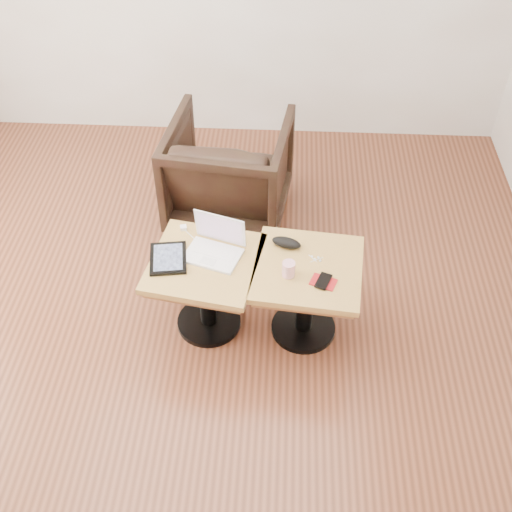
{
  "coord_description": "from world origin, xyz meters",
  "views": [
    {
      "loc": [
        0.53,
        -2.42,
        3.0
      ],
      "look_at": [
        0.39,
        0.09,
        0.58
      ],
      "focal_mm": 45.0,
      "sensor_mm": 36.0,
      "label": 1
    }
  ],
  "objects_px": {
    "striped_cup": "(289,269)",
    "armchair": "(229,171)",
    "side_table_right": "(307,283)",
    "laptop": "(215,246)",
    "side_table_left": "(206,277)"
  },
  "relations": [
    {
      "from": "armchair",
      "to": "side_table_right",
      "type": "bearing_deg",
      "value": 123.77
    },
    {
      "from": "side_table_right",
      "to": "striped_cup",
      "type": "bearing_deg",
      "value": -140.9
    },
    {
      "from": "striped_cup",
      "to": "side_table_left",
      "type": "bearing_deg",
      "value": 169.54
    },
    {
      "from": "striped_cup",
      "to": "armchair",
      "type": "bearing_deg",
      "value": 110.25
    },
    {
      "from": "laptop",
      "to": "striped_cup",
      "type": "relative_size",
      "value": 3.94
    },
    {
      "from": "striped_cup",
      "to": "armchair",
      "type": "xyz_separation_m",
      "value": [
        -0.42,
        1.14,
        -0.21
      ]
    },
    {
      "from": "side_table_left",
      "to": "striped_cup",
      "type": "xyz_separation_m",
      "value": [
        0.46,
        -0.09,
        0.18
      ]
    },
    {
      "from": "armchair",
      "to": "laptop",
      "type": "bearing_deg",
      "value": 98.16
    },
    {
      "from": "striped_cup",
      "to": "laptop",
      "type": "bearing_deg",
      "value": 158.96
    },
    {
      "from": "striped_cup",
      "to": "armchair",
      "type": "distance_m",
      "value": 1.23
    },
    {
      "from": "side_table_left",
      "to": "side_table_right",
      "type": "distance_m",
      "value": 0.57
    },
    {
      "from": "side_table_right",
      "to": "laptop",
      "type": "relative_size",
      "value": 1.81
    },
    {
      "from": "laptop",
      "to": "striped_cup",
      "type": "xyz_separation_m",
      "value": [
        0.41,
        -0.16,
        0.0
      ]
    },
    {
      "from": "laptop",
      "to": "armchair",
      "type": "relative_size",
      "value": 0.44
    },
    {
      "from": "striped_cup",
      "to": "side_table_right",
      "type": "bearing_deg",
      "value": 33.02
    }
  ]
}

